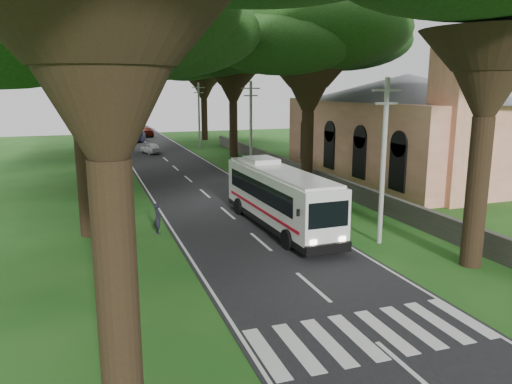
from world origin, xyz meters
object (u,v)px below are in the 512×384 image
(pole_mid, at_px, (251,127))
(distant_car_b, at_px, (139,137))
(pole_near, at_px, (383,159))
(pedestrian, at_px, (158,218))
(coach_bus, at_px, (279,196))
(church, at_px, (407,119))
(distant_car_c, at_px, (144,132))
(distant_car_a, at_px, (151,148))
(pole_far, at_px, (199,115))

(pole_mid, height_order, distant_car_b, pole_mid)
(pole_near, distance_m, distant_car_b, 50.77)
(pole_near, height_order, pedestrian, pole_near)
(coach_bus, bearing_deg, distant_car_b, 91.52)
(church, height_order, distant_car_c, church)
(church, distance_m, pole_mid, 13.16)
(pole_mid, distance_m, distant_car_b, 31.10)
(distant_car_a, bearing_deg, church, 114.01)
(distant_car_c, relative_size, pedestrian, 2.98)
(pole_far, bearing_deg, distant_car_c, 105.12)
(distant_car_b, bearing_deg, distant_car_a, -74.50)
(distant_car_b, xyz_separation_m, pedestrian, (-3.79, -45.05, 0.14))
(pole_far, bearing_deg, coach_bus, -95.84)
(distant_car_c, bearing_deg, pole_near, 84.81)
(church, xyz_separation_m, pole_mid, (-12.36, 4.45, -0.73))
(pole_near, distance_m, coach_bus, 6.09)
(pole_near, bearing_deg, church, 51.50)
(distant_car_a, relative_size, distant_car_c, 0.73)
(pedestrian, bearing_deg, pole_mid, -41.66)
(distant_car_a, height_order, distant_car_c, distant_car_c)
(distant_car_a, bearing_deg, pedestrian, 66.59)
(pole_near, xyz_separation_m, distant_car_b, (-6.30, 50.26, -3.51))
(distant_car_b, bearing_deg, church, -46.23)
(coach_bus, xyz_separation_m, distant_car_c, (-1.04, 53.19, -1.00))
(coach_bus, bearing_deg, pedestrian, 169.45)
(coach_bus, height_order, distant_car_a, coach_bus)
(pole_far, distance_m, distant_car_b, 12.54)
(distant_car_b, bearing_deg, pedestrian, -79.31)
(pole_near, bearing_deg, coach_bus, 131.02)
(pole_far, bearing_deg, pole_mid, -90.00)
(pole_near, xyz_separation_m, coach_bus, (-3.66, 4.21, -2.45))
(church, xyz_separation_m, distant_car_b, (-18.66, 34.71, -4.24))
(distant_car_b, xyz_separation_m, distant_car_c, (1.60, 7.14, 0.06))
(pole_far, relative_size, pedestrian, 4.92)
(church, height_order, pole_near, church)
(pole_mid, xyz_separation_m, pedestrian, (-10.09, -14.79, -3.37))
(pole_far, height_order, distant_car_c, pole_far)
(pole_far, bearing_deg, pole_near, -90.00)
(pole_near, height_order, distant_car_c, pole_near)
(distant_car_a, bearing_deg, distant_car_c, -111.21)
(pole_far, relative_size, distant_car_a, 2.27)
(church, distance_m, distant_car_c, 45.39)
(church, bearing_deg, distant_car_b, 118.27)
(church, distance_m, pedestrian, 25.06)
(pole_near, height_order, pole_far, same)
(coach_bus, relative_size, pedestrian, 6.75)
(distant_car_b, bearing_deg, coach_bus, -71.22)
(pole_far, xyz_separation_m, pedestrian, (-10.09, -34.79, -3.37))
(pole_mid, relative_size, pole_far, 1.00)
(pole_near, xyz_separation_m, distant_car_a, (-6.30, 37.27, -3.55))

